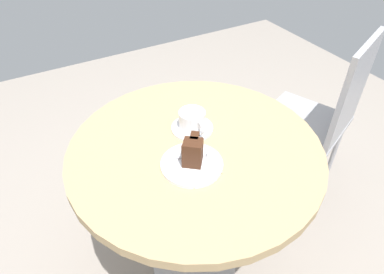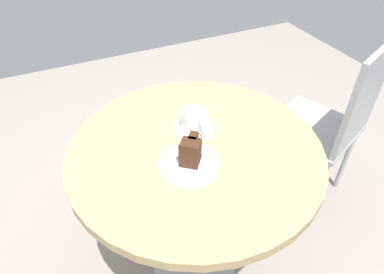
{
  "view_description": "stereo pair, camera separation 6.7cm",
  "coord_description": "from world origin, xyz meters",
  "px_view_note": "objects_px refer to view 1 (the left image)",
  "views": [
    {
      "loc": [
        0.74,
        -0.43,
        1.47
      ],
      "look_at": [
        -0.01,
        -0.01,
        0.75
      ],
      "focal_mm": 32.0,
      "sensor_mm": 36.0,
      "label": 1
    },
    {
      "loc": [
        0.77,
        -0.37,
        1.47
      ],
      "look_at": [
        -0.01,
        -0.01,
        0.75
      ],
      "focal_mm": 32.0,
      "sensor_mm": 36.0,
      "label": 2
    }
  ],
  "objects_px": {
    "cake_plate": "(192,164)",
    "cake_slice": "(193,151)",
    "saucer": "(192,128)",
    "cafe_chair": "(325,112)",
    "teaspoon": "(197,136)",
    "napkin": "(196,168)",
    "fork": "(201,156)",
    "coffee_cup": "(192,120)"
  },
  "relations": [
    {
      "from": "cake_plate",
      "to": "coffee_cup",
      "type": "bearing_deg",
      "value": 149.93
    },
    {
      "from": "coffee_cup",
      "to": "cafe_chair",
      "type": "height_order",
      "value": "cafe_chair"
    },
    {
      "from": "cake_plate",
      "to": "fork",
      "type": "xyz_separation_m",
      "value": [
        -0.01,
        0.04,
        0.01
      ]
    },
    {
      "from": "fork",
      "to": "cake_slice",
      "type": "bearing_deg",
      "value": -148.66
    },
    {
      "from": "fork",
      "to": "napkin",
      "type": "distance_m",
      "value": 0.05
    },
    {
      "from": "cake_slice",
      "to": "cafe_chair",
      "type": "xyz_separation_m",
      "value": [
        -0.16,
        0.8,
        -0.24
      ]
    },
    {
      "from": "fork",
      "to": "coffee_cup",
      "type": "bearing_deg",
      "value": 93.11
    },
    {
      "from": "coffee_cup",
      "to": "teaspoon",
      "type": "height_order",
      "value": "coffee_cup"
    },
    {
      "from": "cake_slice",
      "to": "cafe_chair",
      "type": "relative_size",
      "value": 0.1
    },
    {
      "from": "cake_slice",
      "to": "napkin",
      "type": "xyz_separation_m",
      "value": [
        0.02,
        -0.0,
        -0.05
      ]
    },
    {
      "from": "saucer",
      "to": "cake_slice",
      "type": "xyz_separation_m",
      "value": [
        0.15,
        -0.08,
        0.05
      ]
    },
    {
      "from": "fork",
      "to": "teaspoon",
      "type": "bearing_deg",
      "value": 90.07
    },
    {
      "from": "teaspoon",
      "to": "napkin",
      "type": "height_order",
      "value": "teaspoon"
    },
    {
      "from": "saucer",
      "to": "teaspoon",
      "type": "relative_size",
      "value": 1.43
    },
    {
      "from": "cake_plate",
      "to": "cake_slice",
      "type": "relative_size",
      "value": 2.06
    },
    {
      "from": "teaspoon",
      "to": "coffee_cup",
      "type": "bearing_deg",
      "value": -115.51
    },
    {
      "from": "cake_slice",
      "to": "fork",
      "type": "relative_size",
      "value": 0.74
    },
    {
      "from": "cake_slice",
      "to": "coffee_cup",
      "type": "bearing_deg",
      "value": 151.04
    },
    {
      "from": "cake_plate",
      "to": "cake_slice",
      "type": "distance_m",
      "value": 0.05
    },
    {
      "from": "teaspoon",
      "to": "cafe_chair",
      "type": "height_order",
      "value": "cafe_chair"
    },
    {
      "from": "teaspoon",
      "to": "cake_slice",
      "type": "xyz_separation_m",
      "value": [
        0.1,
        -0.07,
        0.04
      ]
    },
    {
      "from": "fork",
      "to": "napkin",
      "type": "bearing_deg",
      "value": -116.13
    },
    {
      "from": "saucer",
      "to": "cafe_chair",
      "type": "distance_m",
      "value": 0.74
    },
    {
      "from": "saucer",
      "to": "cake_slice",
      "type": "relative_size",
      "value": 1.56
    },
    {
      "from": "cake_plate",
      "to": "cafe_chair",
      "type": "relative_size",
      "value": 0.21
    },
    {
      "from": "saucer",
      "to": "fork",
      "type": "xyz_separation_m",
      "value": [
        0.15,
        -0.05,
        0.01
      ]
    },
    {
      "from": "coffee_cup",
      "to": "cake_plate",
      "type": "height_order",
      "value": "coffee_cup"
    },
    {
      "from": "coffee_cup",
      "to": "fork",
      "type": "bearing_deg",
      "value": -19.54
    },
    {
      "from": "saucer",
      "to": "cake_slice",
      "type": "bearing_deg",
      "value": -28.82
    },
    {
      "from": "fork",
      "to": "cafe_chair",
      "type": "bearing_deg",
      "value": 33.84
    },
    {
      "from": "coffee_cup",
      "to": "fork",
      "type": "xyz_separation_m",
      "value": [
        0.15,
        -0.05,
        -0.03
      ]
    },
    {
      "from": "coffee_cup",
      "to": "teaspoon",
      "type": "xyz_separation_m",
      "value": [
        0.05,
        -0.01,
        -0.03
      ]
    },
    {
      "from": "cake_plate",
      "to": "saucer",
      "type": "bearing_deg",
      "value": 150.06
    },
    {
      "from": "teaspoon",
      "to": "cake_plate",
      "type": "height_order",
      "value": "teaspoon"
    },
    {
      "from": "teaspoon",
      "to": "cake_plate",
      "type": "distance_m",
      "value": 0.13
    },
    {
      "from": "saucer",
      "to": "cake_plate",
      "type": "distance_m",
      "value": 0.18
    },
    {
      "from": "coffee_cup",
      "to": "cafe_chair",
      "type": "bearing_deg",
      "value": 90.35
    },
    {
      "from": "fork",
      "to": "napkin",
      "type": "height_order",
      "value": "fork"
    },
    {
      "from": "coffee_cup",
      "to": "saucer",
      "type": "bearing_deg",
      "value": 179.52
    },
    {
      "from": "cafe_chair",
      "to": "fork",
      "type": "bearing_deg",
      "value": -11.34
    },
    {
      "from": "teaspoon",
      "to": "cake_slice",
      "type": "bearing_deg",
      "value": 42.61
    },
    {
      "from": "cake_plate",
      "to": "cafe_chair",
      "type": "height_order",
      "value": "cafe_chair"
    }
  ]
}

